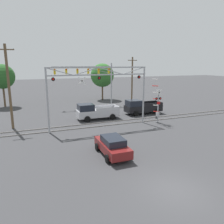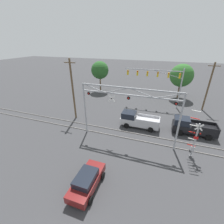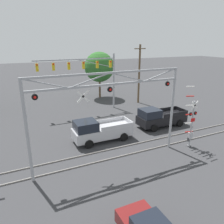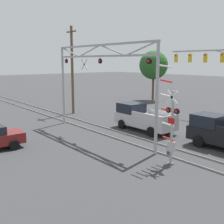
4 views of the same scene
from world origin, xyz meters
name	(u,v)px [view 1 (image 1 of 4)]	position (x,y,z in m)	size (l,w,h in m)	color
ground_plane	(174,190)	(0.00, 0.00, 0.00)	(200.00, 200.00, 0.00)	#38383A
rail_track_near	(99,126)	(0.00, 14.27, 0.05)	(80.00, 0.08, 0.10)	gray
rail_track_far	(95,123)	(0.00, 15.71, 0.05)	(80.00, 0.08, 0.10)	gray
crossing_gantry	(99,85)	(-0.02, 13.99, 5.01)	(11.66, 0.26, 6.98)	#9EA0A5
crossing_signal_mast	(158,106)	(7.41, 13.34, 2.09)	(1.47, 0.35, 5.56)	#9EA0A5
traffic_signal_span	(95,76)	(3.43, 26.96, 5.30)	(10.40, 0.39, 7.39)	#9EA0A5
pickup_truck_lead	(95,112)	(0.67, 17.81, 1.03)	(5.56, 2.26, 2.15)	#B7B7BC
pickup_truck_following	(141,107)	(7.94, 18.36, 1.03)	(5.51, 2.26, 2.15)	black
sedan_waiting	(112,146)	(-1.53, 6.09, 0.81)	(2.00, 4.24, 1.58)	maroon
utility_pole_left	(9,86)	(-9.47, 17.22, 4.85)	(1.80, 0.28, 9.40)	brown
utility_pole_right	(132,79)	(10.97, 27.62, 4.39)	(1.80, 0.28, 8.48)	brown
background_tree_beyond_span	(2,77)	(-11.36, 32.07, 5.15)	(4.17, 4.17, 7.25)	brown
background_tree_far_left_verge	(102,75)	(6.90, 33.01, 4.96)	(4.74, 4.74, 7.34)	brown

